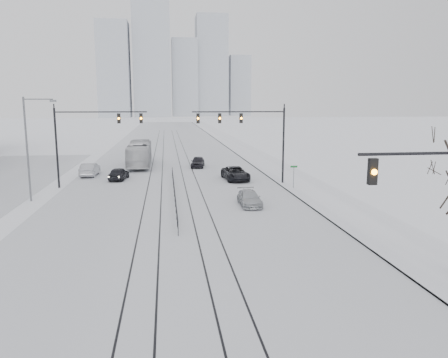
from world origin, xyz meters
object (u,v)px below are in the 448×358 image
box_truck (140,154)px  sedan_sb_inner (119,174)px  sedan_nb_right (249,198)px  sedan_nb_far (198,162)px  sedan_sb_outer (90,170)px  sedan_nb_front (236,174)px

box_truck → sedan_sb_inner: bearing=80.6°
sedan_nb_right → sedan_nb_far: size_ratio=1.01×
sedan_sb_outer → box_truck: size_ratio=0.39×
sedan_nb_right → sedan_nb_front: bearing=87.1°
sedan_sb_inner → box_truck: box_truck is taller
sedan_sb_outer → sedan_nb_right: size_ratio=1.11×
sedan_sb_inner → sedan_nb_front: sedan_nb_front is taller
sedan_nb_front → sedan_sb_outer: bearing=158.4°
sedan_nb_front → sedan_sb_inner: bearing=167.3°
sedan_sb_outer → sedan_sb_inner: bearing=140.6°
sedan_sb_outer → box_truck: (5.37, 7.30, 0.91)m
sedan_nb_front → sedan_nb_far: 11.05m
sedan_sb_outer → sedan_nb_front: size_ratio=0.87×
sedan_nb_front → box_truck: 16.71m
box_truck → sedan_sb_outer: bearing=53.6°
sedan_sb_outer → sedan_nb_front: (16.55, -5.09, -0.03)m
sedan_sb_inner → sedan_nb_far: 12.81m
box_truck → sedan_nb_right: bearing=112.9°
sedan_sb_inner → sedan_nb_right: sedan_sb_inner is taller
sedan_nb_front → sedan_nb_right: sedan_nb_front is taller
sedan_sb_outer → box_truck: bearing=-124.2°
sedan_sb_inner → sedan_nb_front: bearing=-179.6°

